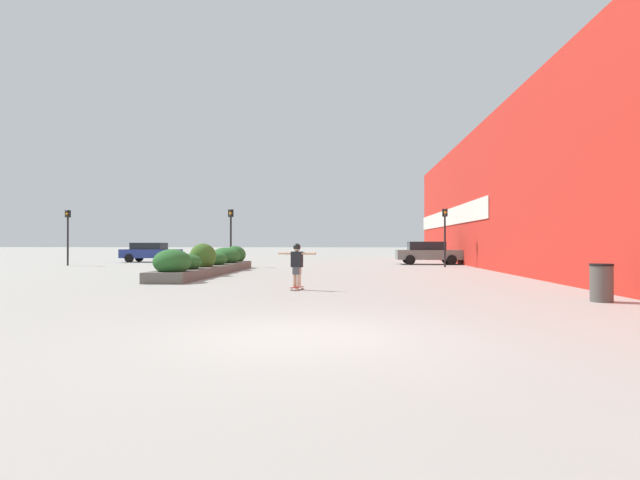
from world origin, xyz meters
TOP-DOWN VIEW (x-y plane):
  - ground_plane at (0.00, 0.00)m, footprint 300.00×300.00m
  - building_wall_right at (8.18, 19.33)m, footprint 0.67×45.85m
  - planter_box at (-5.73, 15.00)m, footprint 1.54×11.57m
  - skateboard at (-0.88, 7.35)m, footprint 0.39×0.64m
  - skateboarder at (-0.88, 7.35)m, footprint 1.19×0.46m
  - trash_bin at (6.75, 4.83)m, footprint 0.53×0.53m
  - car_leftmost at (5.78, 25.76)m, footprint 4.24×2.01m
  - car_center_left at (15.29, 27.54)m, footprint 4.58×2.04m
  - car_center_right at (-14.06, 28.32)m, footprint 4.14×1.92m
  - traffic_light_left at (-6.42, 21.61)m, footprint 0.28×0.30m
  - traffic_light_right at (6.18, 21.95)m, footprint 0.28×0.30m
  - traffic_light_far_left at (-16.94, 22.44)m, footprint 0.28×0.30m

SIDE VIEW (x-z plane):
  - ground_plane at x=0.00m, z-range 0.00..0.00m
  - skateboard at x=-0.88m, z-range 0.02..0.11m
  - trash_bin at x=6.75m, z-range 0.00..0.92m
  - planter_box at x=-5.73m, z-range -0.20..1.20m
  - car_center_right at x=-14.06m, z-range 0.04..1.47m
  - car_leftmost at x=5.78m, z-range 0.04..1.53m
  - car_center_left at x=15.29m, z-range 0.04..1.55m
  - skateboarder at x=-0.88m, z-range 0.23..1.54m
  - traffic_light_left at x=-6.42m, z-range 0.62..4.03m
  - traffic_light_right at x=6.18m, z-range 0.62..4.04m
  - traffic_light_far_left at x=-16.94m, z-range 0.63..4.09m
  - building_wall_right at x=8.18m, z-range -0.01..8.05m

